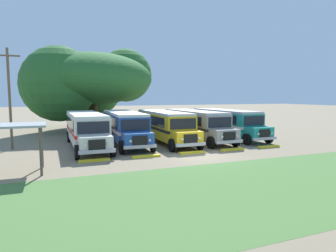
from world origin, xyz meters
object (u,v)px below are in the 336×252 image
Objects in this scene: utility_pole at (9,96)px; waiting_shelter at (10,129)px; parked_bus_slot_3 at (196,123)px; broad_shade_tree at (90,81)px; parked_bus_slot_0 at (86,128)px; parked_bus_slot_2 at (165,125)px; parked_bus_slot_4 at (226,122)px; parked_bus_slot_1 at (124,126)px.

utility_pole reaches higher than waiting_shelter.
broad_shade_tree is at bearing -146.85° from parked_bus_slot_3.
parked_bus_slot_0 is 1.00× the size of parked_bus_slot_2.
parked_bus_slot_3 is (10.39, 0.33, 0.00)m from parked_bus_slot_0.
parked_bus_slot_4 is at bearing 95.24° from parked_bus_slot_3.
parked_bus_slot_2 is (3.67, -0.52, 0.00)m from parked_bus_slot_1.
waiting_shelter is at bearing -43.08° from parked_bus_slot_1.
parked_bus_slot_2 is at bearing 84.27° from parked_bus_slot_1.
broad_shade_tree is 4.51× the size of waiting_shelter.
broad_shade_tree reaches higher than parked_bus_slot_4.
parked_bus_slot_0 is 1.36× the size of utility_pole.
parked_bus_slot_0 reaches higher than waiting_shelter.
parked_bus_slot_3 is 0.67× the size of broad_shade_tree.
parked_bus_slot_2 is (7.09, 0.22, 0.00)m from parked_bus_slot_0.
parked_bus_slot_2 is 0.67× the size of broad_shade_tree.
parked_bus_slot_3 is at bearing 91.32° from parked_bus_slot_0.
parked_bus_slot_4 is at bearing 95.17° from parked_bus_slot_2.
broad_shade_tree is (1.99, 12.94, 4.52)m from parked_bus_slot_0.
broad_shade_tree is 14.14m from utility_pole.
parked_bus_slot_4 reaches higher than waiting_shelter.
parked_bus_slot_0 and parked_bus_slot_4 have the same top height.
broad_shade_tree is 2.03× the size of utility_pole.
parked_bus_slot_1 is 3.02× the size of waiting_shelter.
parked_bus_slot_2 is 1.00× the size of parked_bus_slot_4.
utility_pole is at bearing -102.41° from parked_bus_slot_0.
parked_bus_slot_1 and parked_bus_slot_4 have the same top height.
waiting_shelter is at bearing -83.84° from utility_pole.
parked_bus_slot_0 is at bearing -88.36° from parked_bus_slot_4.
utility_pole reaches higher than parked_bus_slot_2.
waiting_shelter is at bearing -63.67° from parked_bus_slot_3.
parked_bus_slot_3 is at bearing 88.94° from parked_bus_slot_1.
waiting_shelter is at bearing -33.46° from parked_bus_slot_0.
parked_bus_slot_2 and parked_bus_slot_4 have the same top height.
parked_bus_slot_0 is 3.49m from parked_bus_slot_1.
utility_pole is (-7.66, -11.74, -1.85)m from broad_shade_tree.
parked_bus_slot_1 is 13.09m from broad_shade_tree.
parked_bus_slot_2 is 1.36× the size of utility_pole.
utility_pole is 2.22× the size of waiting_shelter.
parked_bus_slot_2 is 7.03m from parked_bus_slot_4.
parked_bus_slot_1 is (3.41, 0.74, 0.00)m from parked_bus_slot_0.
utility_pole is (-12.76, 0.98, 2.66)m from parked_bus_slot_2.
parked_bus_slot_1 is 1.00× the size of parked_bus_slot_3.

